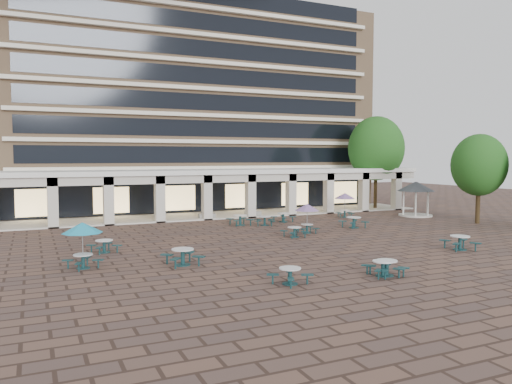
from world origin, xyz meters
TOP-DOWN VIEW (x-y plane):
  - ground at (0.00, 0.00)m, footprint 120.00×120.00m
  - apartment_building at (0.00, 25.47)m, footprint 40.00×15.50m
  - retail_arcade at (0.00, 14.80)m, footprint 42.00×6.60m
  - picnic_table_0 at (-6.04, -10.54)m, footprint 1.96×1.96m
  - picnic_table_1 at (-1.37, -11.00)m, footprint 1.78×1.78m
  - picnic_table_2 at (-1.15, -11.00)m, footprint 1.68×1.68m
  - picnic_table_3 at (7.10, -7.56)m, footprint 2.21×2.21m
  - picnic_table_4 at (-14.00, -3.53)m, footprint 1.99×1.99m
  - picnic_table_5 at (-9.25, -4.87)m, footprint 2.04×2.04m
  - picnic_table_6 at (2.07, 1.97)m, footprint 1.85×1.85m
  - picnic_table_7 at (6.81, 2.84)m, footprint 1.99×1.99m
  - picnic_table_8 at (-12.48, 0.33)m, footprint 1.97×1.97m
  - picnic_table_9 at (0.99, 6.96)m, footprint 2.06×2.06m
  - picnic_table_10 at (0.33, 0.69)m, footprint 1.70×1.70m
  - picnic_table_11 at (10.09, 8.88)m, footprint 1.94×1.94m
  - picnic_table_12 at (-0.80, 7.84)m, footprint 2.00×2.00m
  - picnic_table_13 at (3.37, 8.25)m, footprint 2.13×2.13m
  - gazebo at (16.72, 6.94)m, footprint 3.49×3.49m
  - tree_east_a at (17.82, 0.74)m, footprint 4.50×4.50m
  - tree_east_c at (17.39, 13.85)m, footprint 5.95×5.95m
  - planter_left at (-1.97, 12.90)m, footprint 1.50×0.69m
  - planter_right at (2.58, 12.90)m, footprint 1.50×0.84m

SIDE VIEW (x-z plane):
  - ground at x=0.00m, z-range 0.00..0.00m
  - picnic_table_10 at x=0.33m, z-range 0.07..0.79m
  - picnic_table_1 at x=-1.37m, z-range 0.07..0.79m
  - picnic_table_0 at x=-6.04m, z-range 0.07..0.80m
  - picnic_table_2 at x=-1.15m, z-range 0.07..0.81m
  - picnic_table_8 at x=-12.48m, z-range 0.07..0.81m
  - planter_left at x=-1.97m, z-range -0.15..1.03m
  - picnic_table_9 at x=0.99m, z-range 0.07..0.83m
  - picnic_table_13 at x=3.37m, z-range 0.08..0.86m
  - picnic_table_3 at x=7.10m, z-range 0.08..0.93m
  - picnic_table_7 at x=6.81m, z-range 0.08..0.94m
  - picnic_table_5 at x=-9.25m, z-range 0.08..0.94m
  - picnic_table_12 at x=-0.80m, z-range 0.08..0.94m
  - planter_right at x=2.58m, z-range -0.10..1.24m
  - picnic_table_6 at x=2.07m, z-range 0.75..2.88m
  - picnic_table_11 at x=10.09m, z-range 0.78..3.02m
  - picnic_table_4 at x=-14.00m, z-range 0.80..3.11m
  - gazebo at x=16.72m, z-range 0.82..4.07m
  - retail_arcade at x=0.00m, z-range 0.80..5.20m
  - tree_east_a at x=17.82m, z-range 1.15..8.64m
  - tree_east_c at x=17.39m, z-range 1.52..11.43m
  - apartment_building at x=0.00m, z-range 0.00..25.20m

